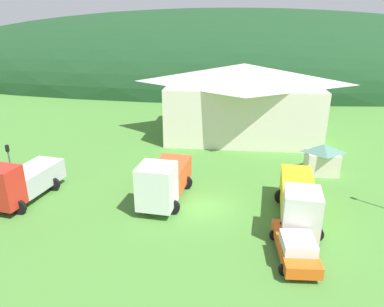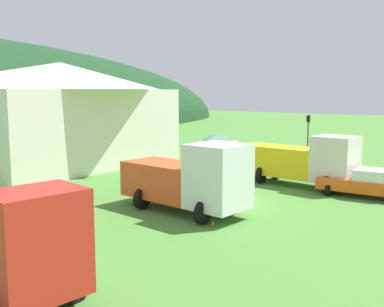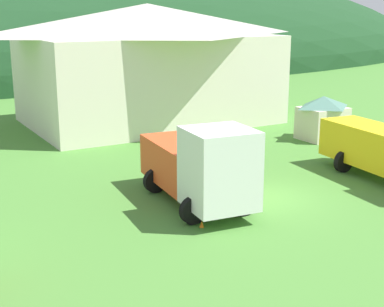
{
  "view_description": "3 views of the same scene",
  "coord_description": "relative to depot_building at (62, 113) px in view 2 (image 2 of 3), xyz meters",
  "views": [
    {
      "loc": [
        1.61,
        -23.69,
        13.16
      ],
      "look_at": [
        -1.54,
        4.33,
        2.57
      ],
      "focal_mm": 33.53,
      "sensor_mm": 36.0,
      "label": 1
    },
    {
      "loc": [
        -21.56,
        -12.88,
        6.14
      ],
      "look_at": [
        0.17,
        2.92,
        2.48
      ],
      "focal_mm": 42.97,
      "sensor_mm": 36.0,
      "label": 2
    },
    {
      "loc": [
        -14.59,
        -18.54,
        8.05
      ],
      "look_at": [
        -2.39,
        2.68,
        1.69
      ],
      "focal_mm": 51.9,
      "sensor_mm": 36.0,
      "label": 3
    }
  ],
  "objects": [
    {
      "name": "ground_plane",
      "position": [
        -2.87,
        -18.18,
        -4.37
      ],
      "size": [
        200.0,
        200.0,
        0.0
      ],
      "primitive_type": "plane",
      "color": "#477F33"
    },
    {
      "name": "service_pickup_orange",
      "position": [
        2.75,
        -23.75,
        -3.54
      ],
      "size": [
        2.58,
        5.06,
        1.66
      ],
      "rotation": [
        0.0,
        0.0,
        -1.52
      ],
      "color": "#E75A18",
      "rests_on": "ground"
    },
    {
      "name": "heavy_rig_white",
      "position": [
        -6.12,
        -17.7,
        -2.57
      ],
      "size": [
        3.72,
        7.24,
        3.65
      ],
      "rotation": [
        0.0,
        0.0,
        -1.67
      ],
      "color": "white",
      "rests_on": "ground"
    },
    {
      "name": "depot_building",
      "position": [
        0.0,
        0.0,
        0.0
      ],
      "size": [
        18.29,
        12.21,
        8.47
      ],
      "color": "silver",
      "rests_on": "ground"
    },
    {
      "name": "crane_truck_red",
      "position": [
        -16.9,
        -18.81,
        -2.71
      ],
      "size": [
        3.87,
        6.86,
        3.52
      ],
      "rotation": [
        0.0,
        0.0,
        -1.73
      ],
      "color": "red",
      "rests_on": "ground"
    },
    {
      "name": "play_shed_cream",
      "position": [
        7.02,
        -10.81,
        -2.94
      ],
      "size": [
        2.96,
        2.41,
        2.77
      ],
      "color": "beige",
      "rests_on": "ground"
    },
    {
      "name": "flatbed_truck_yellow",
      "position": [
        3.51,
        -19.58,
        -2.66
      ],
      "size": [
        3.48,
        8.06,
        3.41
      ],
      "rotation": [
        0.0,
        0.0,
        -1.67
      ],
      "color": "silver",
      "rests_on": "ground"
    },
    {
      "name": "traffic_cone_near_pickup",
      "position": [
        -7.28,
        -19.76,
        -4.37
      ],
      "size": [
        0.36,
        0.36,
        0.49
      ],
      "primitive_type": "cone",
      "color": "orange",
      "rests_on": "ground"
    },
    {
      "name": "traffic_light_east",
      "position": [
        10.54,
        -17.09,
        -1.78
      ],
      "size": [
        0.2,
        0.32,
        4.23
      ],
      "color": "#4C4C51",
      "rests_on": "ground"
    }
  ]
}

